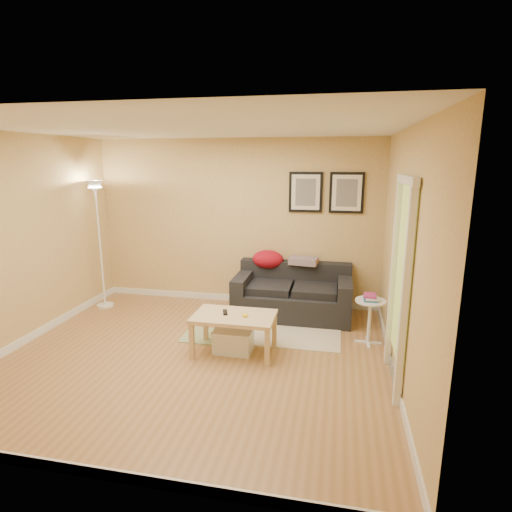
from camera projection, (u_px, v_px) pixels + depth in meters
name	position (u px, v px, depth m)	size (l,w,h in m)	color
floor	(196.00, 356.00, 4.90)	(4.50, 4.50, 0.00)	#A67747
ceiling	(188.00, 128.00, 4.31)	(4.50, 4.50, 0.00)	white
wall_back	(237.00, 223.00, 6.51)	(4.50, 4.50, 0.00)	#DBB870
wall_front	(87.00, 312.00, 2.69)	(4.50, 4.50, 0.00)	#DBB870
wall_left	(18.00, 241.00, 5.04)	(4.00, 4.00, 0.00)	#DBB870
wall_right	(404.00, 258.00, 4.16)	(4.00, 4.00, 0.00)	#DBB870
baseboard_back	(237.00, 298.00, 6.78)	(4.50, 0.02, 0.10)	white
baseboard_front	(104.00, 474.00, 2.99)	(4.50, 0.02, 0.10)	white
baseboard_left	(32.00, 336.00, 5.32)	(0.02, 4.00, 0.10)	white
baseboard_right	(393.00, 371.00, 4.45)	(0.02, 4.00, 0.10)	white
sofa	(293.00, 291.00, 6.08)	(1.70, 0.90, 0.75)	black
red_throw	(268.00, 259.00, 6.37)	(0.48, 0.36, 0.28)	maroon
plaid_throw	(304.00, 261.00, 6.23)	(0.42, 0.26, 0.10)	tan
framed_print_left	(306.00, 192.00, 6.16)	(0.50, 0.04, 0.60)	black
framed_print_right	(347.00, 193.00, 6.04)	(0.50, 0.04, 0.60)	black
area_rug	(293.00, 335.00, 5.47)	(1.25, 0.85, 0.01)	beige
green_runner	(209.00, 336.00, 5.42)	(0.70, 0.50, 0.01)	#668C4C
coffee_table	(234.00, 334.00, 4.93)	(0.96, 0.59, 0.48)	#D5B282
remote_control	(225.00, 312.00, 4.93)	(0.05, 0.16, 0.02)	black
tape_roll	(245.00, 316.00, 4.81)	(0.07, 0.07, 0.03)	yellow
storage_bin	(233.00, 340.00, 4.98)	(0.47, 0.34, 0.29)	white
side_table	(369.00, 322.00, 5.16)	(0.38, 0.38, 0.58)	white
book_stack	(371.00, 297.00, 5.10)	(0.17, 0.22, 0.07)	#2C6186
floor_lamp	(100.00, 249.00, 6.34)	(0.26, 0.26, 1.98)	white
doorway	(398.00, 288.00, 4.09)	(0.12, 1.01, 2.13)	white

